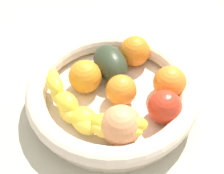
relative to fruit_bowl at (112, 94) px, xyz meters
The scene contains 11 objects.
kitchen_counter 4.63cm from the fruit_bowl, ahead, with size 120.00×120.00×3.00cm, color #AEAB97.
fruit_bowl is the anchor object (origin of this frame).
banana_draped_left 8.53cm from the fruit_bowl, 150.81° to the right, with size 13.09×20.59×4.62cm.
banana_draped_right 8.06cm from the fruit_bowl, 144.96° to the right, with size 14.39×18.27×5.92cm.
orange_front 11.33cm from the fruit_bowl, 45.31° to the left, with size 6.32×6.32×6.32cm, color orange.
orange_mid_left 2.77cm from the fruit_bowl, 42.87° to the right, with size 5.87×5.87×5.87cm, color orange.
orange_mid_right 11.20cm from the fruit_bowl, 14.14° to the right, with size 6.36×6.36×6.36cm, color orange.
orange_rear 6.24cm from the fruit_bowl, 134.37° to the left, with size 6.41×6.41×6.41cm, color orange.
tomato_red 10.75cm from the fruit_bowl, 47.01° to the right, with size 6.20×6.20×6.20cm, color red.
avocado_dark 6.83cm from the fruit_bowl, 73.78° to the left, with size 9.51×6.26×6.10cm, color #303B26.
peach_blush 9.76cm from the fruit_bowl, 100.04° to the right, with size 7.08×7.08×7.08cm, color #F09860.
Camera 1 is at (-13.89, -39.57, 53.57)cm, focal length 52.87 mm.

